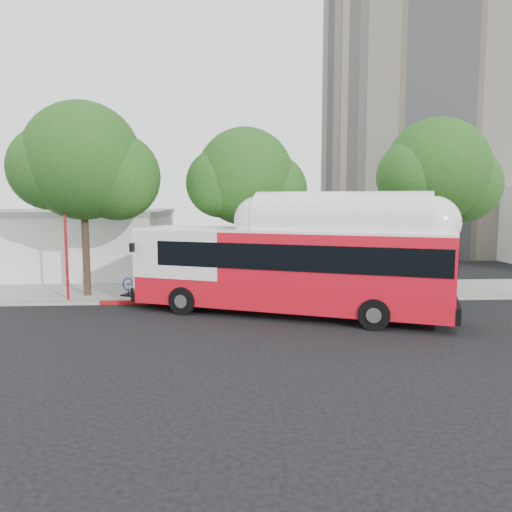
{
  "coord_description": "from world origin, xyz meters",
  "views": [
    {
      "loc": [
        -2.1,
        -19.81,
        5.0
      ],
      "look_at": [
        -0.63,
        3.0,
        2.36
      ],
      "focal_mm": 35.0,
      "sensor_mm": 36.0,
      "label": 1
    }
  ],
  "objects": [
    {
      "name": "sidewalk",
      "position": [
        0.0,
        6.5,
        0.07
      ],
      "size": [
        60.0,
        5.0,
        0.15
      ],
      "primitive_type": "cube",
      "color": "gray",
      "rests_on": "ground"
    },
    {
      "name": "street_tree_left",
      "position": [
        -8.53,
        5.56,
        6.6
      ],
      "size": [
        6.67,
        5.8,
        9.74
      ],
      "color": "#2D2116",
      "rests_on": "ground"
    },
    {
      "name": "transit_bus",
      "position": [
        0.71,
        1.12,
        1.98
      ],
      "size": [
        14.23,
        7.71,
        4.25
      ],
      "rotation": [
        0.0,
        0.0,
        -0.39
      ],
      "color": "red",
      "rests_on": "ground"
    },
    {
      "name": "low_commercial_bldg",
      "position": [
        -14.0,
        14.0,
        2.15
      ],
      "size": [
        16.2,
        10.2,
        4.25
      ],
      "color": "silver",
      "rests_on": "ground"
    },
    {
      "name": "red_curb_segment",
      "position": [
        -3.0,
        3.9,
        0.08
      ],
      "size": [
        10.0,
        0.32,
        0.16
      ],
      "primitive_type": "cube",
      "color": "maroon",
      "rests_on": "ground"
    },
    {
      "name": "apartment_tower",
      "position": [
        18.0,
        28.0,
        17.62
      ],
      "size": [
        18.0,
        18.0,
        37.0
      ],
      "color": "gray",
      "rests_on": "ground"
    },
    {
      "name": "street_tree_right",
      "position": [
        9.44,
        5.86,
        6.26
      ],
      "size": [
        6.21,
        5.4,
        9.18
      ],
      "color": "#2D2116",
      "rests_on": "ground"
    },
    {
      "name": "ground",
      "position": [
        0.0,
        0.0,
        0.0
      ],
      "size": [
        120.0,
        120.0,
        0.0
      ],
      "primitive_type": "plane",
      "color": "black",
      "rests_on": "ground"
    },
    {
      "name": "street_tree_mid",
      "position": [
        -0.59,
        6.06,
        5.91
      ],
      "size": [
        5.75,
        5.0,
        8.62
      ],
      "color": "#2D2116",
      "rests_on": "ground"
    },
    {
      "name": "signal_pole",
      "position": [
        -9.63,
        4.41,
        2.35
      ],
      "size": [
        0.13,
        0.43,
        4.58
      ],
      "color": "#B51318",
      "rests_on": "ground"
    },
    {
      "name": "curb_strip",
      "position": [
        0.0,
        3.9,
        0.07
      ],
      "size": [
        60.0,
        0.3,
        0.15
      ],
      "primitive_type": "cube",
      "color": "gray",
      "rests_on": "ground"
    }
  ]
}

